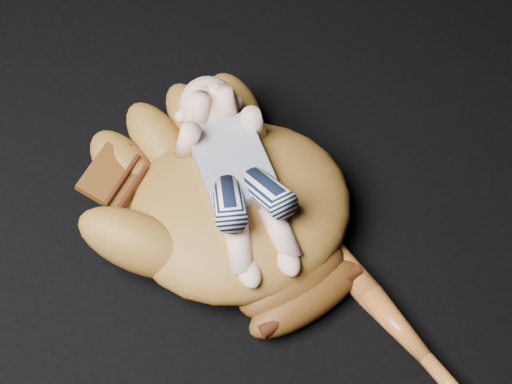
# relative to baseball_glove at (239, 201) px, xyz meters

# --- Properties ---
(baseball_glove) EXTENTS (0.62, 0.66, 0.17)m
(baseball_glove) POSITION_rel_baseball_glove_xyz_m (0.00, 0.00, 0.00)
(baseball_glove) COLOR brown
(baseball_glove) RESTS_ON ground
(newborn_baby) EXTENTS (0.20, 0.39, 0.16)m
(newborn_baby) POSITION_rel_baseball_glove_xyz_m (0.00, 0.01, 0.06)
(newborn_baby) COLOR #E3AB92
(newborn_baby) RESTS_ON baseball_glove
(baseball_bat) EXTENTS (0.21, 0.46, 0.04)m
(baseball_bat) POSITION_rel_baseball_glove_xyz_m (0.17, -0.21, -0.06)
(baseball_bat) COLOR #A85620
(baseball_bat) RESTS_ON ground
(baseball) EXTENTS (0.10, 0.10, 0.08)m
(baseball) POSITION_rel_baseball_glove_xyz_m (0.14, 0.08, -0.04)
(baseball) COLOR white
(baseball) RESTS_ON ground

